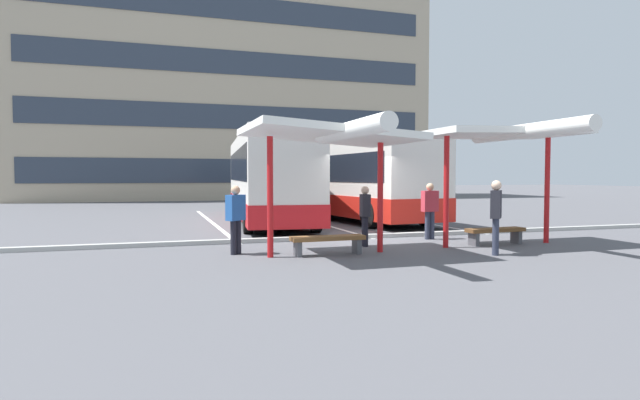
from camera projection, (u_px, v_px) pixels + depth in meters
ground_plane at (369, 237)px, 15.64m from camera, size 160.00×160.00×0.00m
terminal_building at (228, 77)px, 44.51m from camera, size 33.05×10.65×23.42m
coach_bus_0 at (267, 178)px, 21.30m from camera, size 3.70×12.56×3.79m
coach_bus_1 at (349, 181)px, 22.41m from camera, size 3.65×11.43×3.61m
lane_stripe_0 at (212, 222)px, 20.74m from camera, size 0.16×14.00×0.01m
lane_stripe_1 at (307, 220)px, 21.96m from camera, size 0.16×14.00×0.01m
lane_stripe_2 at (392, 217)px, 23.18m from camera, size 0.16×14.00×0.01m
waiting_shelter_0 at (331, 136)px, 11.84m from camera, size 3.74×4.99×3.04m
bench_0 at (328, 241)px, 12.16m from camera, size 1.78×0.45×0.45m
waiting_shelter_1 at (505, 136)px, 13.55m from camera, size 4.19×4.38×3.15m
bench_1 at (495, 232)px, 14.01m from camera, size 1.73×0.51×0.45m
platform_kerb at (371, 236)px, 15.51m from camera, size 44.00×0.24×0.12m
waiting_passenger_0 at (236, 215)px, 12.24m from camera, size 0.51×0.46×1.63m
waiting_passenger_1 at (365, 212)px, 13.64m from camera, size 0.31×0.50×1.59m
waiting_passenger_2 at (430, 207)px, 15.18m from camera, size 0.49×0.25×1.65m
waiting_passenger_3 at (496, 211)px, 12.13m from camera, size 0.50×0.53×1.76m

